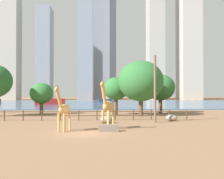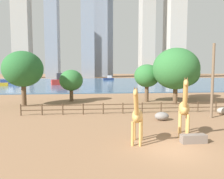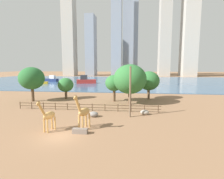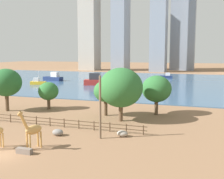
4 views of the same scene
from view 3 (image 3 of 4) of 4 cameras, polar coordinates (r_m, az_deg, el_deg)
The scene contains 24 objects.
ground_plane at distance 98.72m, azimuth 2.09°, elevation 2.81°, with size 400.00×400.00×0.00m, color #8C6647.
harbor_water at distance 95.73m, azimuth 1.94°, elevation 2.73°, with size 180.00×86.00×0.20m, color #3D6084.
giraffe_tall at distance 22.49m, azimuth -9.36°, elevation -7.27°, with size 1.63×3.00×4.65m.
giraffe_companion at distance 22.76m, azimuth -20.10°, elevation -8.03°, with size 1.33×2.89×4.12m.
utility_pole at distance 27.15m, azimuth 5.96°, elevation -0.85°, with size 0.28×0.28×7.93m, color brown.
boulder_near_fence at distance 29.52m, azimuth 10.61°, elevation -7.33°, with size 1.42×1.08×0.81m, color gray.
boulder_by_pole at distance 27.95m, azimuth -6.02°, elevation -8.02°, with size 1.46×1.14×0.85m, color gray.
feeding_trough at distance 21.58m, azimuth -10.40°, elevation -13.17°, with size 1.80×0.60×0.60m, color #72665B.
enclosure_fence at distance 31.97m, azimuth -8.30°, elevation -5.48°, with size 26.12×0.14×1.30m.
tree_left_large at distance 43.21m, azimuth 11.92°, elevation 2.76°, with size 5.12×5.12×6.81m.
tree_center_broad at distance 43.57m, azimuth -24.74°, elevation 3.31°, with size 5.63×5.63×7.82m.
tree_right_tall at distance 39.70m, azimuth 0.72°, elevation 2.08°, with size 4.07×4.07×6.05m.
tree_left_small at distance 36.45m, azimuth 5.87°, elevation 3.37°, with size 6.84×6.84×8.40m.
tree_right_small at distance 44.37m, azimuth -14.89°, elevation 1.43°, with size 3.82×3.82×5.18m.
boat_ferry at distance 112.73m, azimuth 4.78°, elevation 3.85°, with size 5.35×2.51×2.27m.
boat_sailboat at distance 82.86m, azimuth -8.55°, elevation 2.93°, with size 9.44×5.46×3.92m.
boat_tug at distance 97.62m, azimuth -19.21°, elevation 3.14°, with size 7.82×3.65×3.32m.
boat_barge at distance 85.71m, azimuth -21.96°, elevation 2.24°, with size 5.37×3.11×4.56m.
skyline_tower_needle at distance 165.13m, azimuth 24.16°, elevation 20.12°, with size 11.24×15.23×92.06m, color #B7B2A8.
skyline_block_central at distance 177.64m, azimuth 6.08°, elevation 20.13°, with size 14.29×9.43×94.36m, color gray.
skyline_tower_glass at distance 172.47m, azimuth -13.96°, elevation 22.71°, with size 10.38×11.52×108.15m, color #ADA89E.
skyline_block_left at distance 157.36m, azimuth 1.51°, elevation 19.57°, with size 8.55×10.01×82.19m, color gray.
skyline_block_right at distance 162.18m, azimuth 17.08°, elevation 22.30°, with size 8.94×11.89×100.92m, color #ADA89E.
skyline_tower_short at distance 164.53m, azimuth -6.86°, elevation 13.91°, with size 8.18×13.82×53.44m, color gray.
Camera 3 is at (8.13, -18.07, 7.83)m, focal length 28.00 mm.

